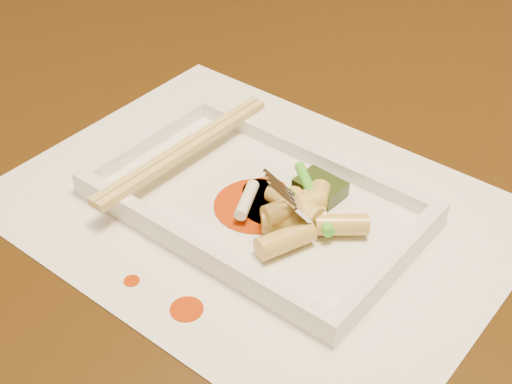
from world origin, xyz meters
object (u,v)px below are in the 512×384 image
Objects in this scene: placemat at (256,210)px; plate_base at (256,205)px; table at (367,226)px; chopstick_a at (181,147)px; fork at (348,148)px.

plate_base is (0.00, 0.00, 0.00)m from placemat.
placemat reaches higher than table.
plate_base is (-0.03, -0.14, 0.11)m from table.
placemat is at bearing 0.00° from chopstick_a.
chopstick_a is (-0.11, -0.14, 0.13)m from table.
plate_base reaches higher than placemat.
placemat is (-0.03, -0.14, 0.10)m from table.
table is at bearing 78.79° from plate_base.
chopstick_a is at bearing 180.00° from placemat.
fork is at bearing 14.42° from placemat.
chopstick_a is at bearing -173.25° from fork.
placemat is 0.00m from plate_base.
table is 7.16× the size of chopstick_a.
placemat is 2.86× the size of fork.
placemat is 0.11m from fork.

